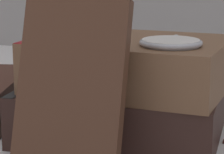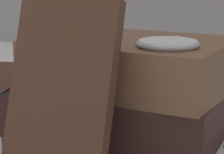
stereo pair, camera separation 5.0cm
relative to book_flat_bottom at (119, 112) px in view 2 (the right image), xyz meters
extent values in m
plane|color=silver|center=(-0.02, -0.01, -0.03)|extent=(3.00, 3.00, 0.00)
cube|color=#331E19|center=(0.01, 0.00, 0.00)|extent=(0.19, 0.14, 0.05)
cube|color=black|center=(-0.08, 0.00, 0.00)|extent=(0.01, 0.14, 0.05)
cube|color=brown|center=(0.01, 0.00, 0.05)|extent=(0.19, 0.15, 0.05)
cube|color=maroon|center=(-0.07, 0.01, 0.05)|extent=(0.02, 0.13, 0.05)
cube|color=#4C2D1E|center=(-0.01, -0.10, 0.05)|extent=(0.09, 0.06, 0.14)
cylinder|color=silver|center=(0.06, -0.03, 0.08)|extent=(0.05, 0.05, 0.01)
torus|color=#B2B2B7|center=(0.06, -0.03, 0.08)|extent=(0.06, 0.06, 0.01)
sphere|color=#B2B2B7|center=(0.06, 0.00, 0.08)|extent=(0.01, 0.01, 0.01)
torus|color=#4C3828|center=(-0.11, 0.18, -0.02)|extent=(0.07, 0.07, 0.00)
torus|color=#4C3828|center=(-0.05, 0.16, -0.02)|extent=(0.07, 0.07, 0.00)
cylinder|color=#4C3828|center=(-0.08, 0.17, -0.02)|extent=(0.02, 0.01, 0.00)
camera|label=1|loc=(0.14, -0.49, 0.15)|focal=85.00mm
camera|label=2|loc=(0.19, -0.47, 0.15)|focal=85.00mm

